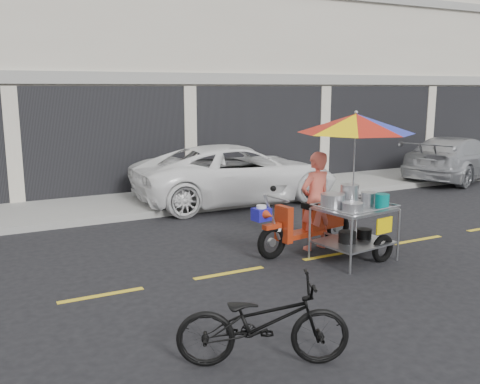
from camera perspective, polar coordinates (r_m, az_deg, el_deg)
name	(u,v)px	position (r m, az deg, el deg)	size (l,w,h in m)	color
ground	(332,255)	(9.49, 9.82, -6.65)	(90.00, 90.00, 0.00)	black
sidewalk	(205,195)	(14.10, -3.74, -0.34)	(45.00, 3.00, 0.15)	gray
shophouse_block	(219,48)	(19.66, -2.29, 15.10)	(36.00, 8.11, 10.40)	beige
centerline	(332,255)	(9.49, 9.82, -6.62)	(42.00, 0.10, 0.01)	gold
white_pickup	(237,173)	(13.50, -0.30, 1.99)	(2.41, 5.24, 1.46)	white
silver_pickup	(456,158)	(18.14, 22.07, 3.37)	(1.90, 4.68, 1.36)	#A9ABB0
near_bicycle	(263,322)	(5.71, 2.47, -13.69)	(0.63, 1.81, 0.95)	black
food_vendor_rig	(340,165)	(9.17, 10.59, 2.81)	(2.70, 2.17, 2.51)	black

